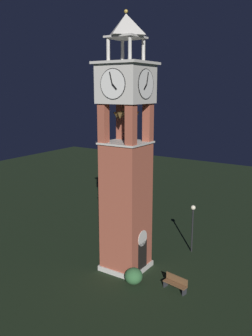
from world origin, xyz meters
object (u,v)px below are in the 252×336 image
(clock_tower, at_px, (126,168))
(park_bench, at_px, (176,283))
(lamp_post, at_px, (193,220))
(trash_bin, at_px, (127,240))

(clock_tower, bearing_deg, park_bench, -100.23)
(lamp_post, bearing_deg, trash_bin, 109.68)
(clock_tower, distance_m, lamp_post, 7.39)
(clock_tower, height_order, lamp_post, clock_tower)
(clock_tower, bearing_deg, trash_bin, 32.37)
(clock_tower, distance_m, park_bench, 8.05)
(lamp_post, relative_size, trash_bin, 4.73)
(park_bench, relative_size, lamp_post, 0.44)
(lamp_post, height_order, trash_bin, lamp_post)
(clock_tower, xyz_separation_m, park_bench, (-0.76, -4.22, -6.80))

